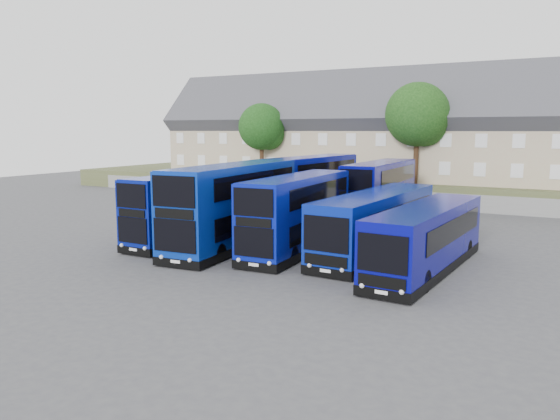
{
  "coord_description": "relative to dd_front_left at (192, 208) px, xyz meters",
  "views": [
    {
      "loc": [
        15.05,
        -24.05,
        6.91
      ],
      "look_at": [
        -0.35,
        4.06,
        2.2
      ],
      "focal_mm": 35.0,
      "sensor_mm": 36.0,
      "label": 1
    }
  ],
  "objects": [
    {
      "name": "ground",
      "position": [
        6.13,
        -3.03,
        -2.05
      ],
      "size": [
        120.0,
        120.0,
        0.0
      ],
      "primitive_type": "plane",
      "color": "#424246",
      "rests_on": "ground"
    },
    {
      "name": "retaining_wall",
      "position": [
        6.13,
        20.97,
        -1.3
      ],
      "size": [
        70.0,
        0.4,
        1.5
      ],
      "primitive_type": "cube",
      "color": "slate",
      "rests_on": "ground"
    },
    {
      "name": "earth_bank",
      "position": [
        6.13,
        30.97,
        -1.05
      ],
      "size": [
        80.0,
        20.0,
        2.0
      ],
      "primitive_type": "cube",
      "color": "#4B512D",
      "rests_on": "ground"
    },
    {
      "name": "terrace_row",
      "position": [
        9.14,
        26.97,
        4.54
      ],
      "size": [
        60.0,
        10.4,
        11.2
      ],
      "color": "tan",
      "rests_on": "earth_bank"
    },
    {
      "name": "dd_front_left",
      "position": [
        0.0,
        0.0,
        0.0
      ],
      "size": [
        2.44,
        10.54,
        4.18
      ],
      "rotation": [
        0.0,
        0.0,
        -0.0
      ],
      "color": "#071586",
      "rests_on": "ground"
    },
    {
      "name": "dd_front_mid",
      "position": [
        3.33,
        -0.24,
        0.34
      ],
      "size": [
        3.8,
        12.41,
        4.86
      ],
      "rotation": [
        0.0,
        0.0,
        0.08
      ],
      "color": "#082C9F",
      "rests_on": "ground"
    },
    {
      "name": "dd_front_right",
      "position": [
        7.28,
        0.41,
        0.06
      ],
      "size": [
        3.11,
        10.95,
        4.3
      ],
      "rotation": [
        0.0,
        0.0,
        0.06
      ],
      "color": "#08179F",
      "rests_on": "ground"
    },
    {
      "name": "dd_rear_left",
      "position": [
        2.22,
        12.66,
        0.29
      ],
      "size": [
        3.37,
        12.1,
        4.76
      ],
      "rotation": [
        0.0,
        0.0,
        -0.05
      ],
      "color": "#081199",
      "rests_on": "ground"
    },
    {
      "name": "dd_rear_right",
      "position": [
        8.04,
        12.75,
        0.15
      ],
      "size": [
        2.92,
        11.34,
        4.48
      ],
      "rotation": [
        0.0,
        0.0,
        0.03
      ],
      "color": "#060778",
      "rests_on": "ground"
    },
    {
      "name": "coach_east_a",
      "position": [
        11.45,
        1.91,
        -0.36
      ],
      "size": [
        3.25,
        12.72,
        3.45
      ],
      "rotation": [
        0.0,
        0.0,
        -0.05
      ],
      "color": "#0820A0",
      "rests_on": "ground"
    },
    {
      "name": "coach_east_b",
      "position": [
        14.87,
        -0.53,
        -0.47
      ],
      "size": [
        3.17,
        11.93,
        3.23
      ],
      "rotation": [
        0.0,
        0.0,
        -0.06
      ],
      "color": "#07088A",
      "rests_on": "ground"
    },
    {
      "name": "tree_west",
      "position": [
        -7.72,
        22.07,
        5.0
      ],
      "size": [
        4.8,
        4.8,
        7.65
      ],
      "color": "#382314",
      "rests_on": "earth_bank"
    },
    {
      "name": "tree_mid",
      "position": [
        8.28,
        22.57,
        6.01
      ],
      "size": [
        5.76,
        5.76,
        9.18
      ],
      "color": "#382314",
      "rests_on": "earth_bank"
    }
  ]
}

